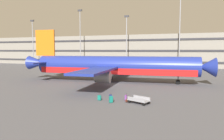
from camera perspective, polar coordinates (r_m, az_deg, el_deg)
The scene contains 13 objects.
ground_plane at distance 41.71m, azimuth -0.19°, elevation -3.73°, with size 600.00×600.00×0.00m, color #4C4C51.
terminal_structure at distance 92.74m, azimuth 11.12°, elevation 5.02°, with size 173.19×15.42×12.68m.
airliner at distance 44.39m, azimuth 0.15°, elevation 0.98°, with size 39.31×31.77×10.97m.
light_mast_far_left at distance 103.53m, azimuth -20.16°, elevation 7.73°, with size 1.80×0.50×19.91m.
light_mast_left at distance 90.29m, azimuth -8.38°, elevation 9.40°, with size 1.80×0.50×22.92m.
light_mast_center_left at distance 82.78m, azimuth 3.85°, elevation 8.63°, with size 1.80×0.50×19.56m.
light_mast_center_right at distance 79.97m, azimuth 17.45°, elevation 11.14°, with size 1.80×0.50×26.64m.
suitcase_upright at distance 28.32m, azimuth 3.69°, elevation -7.25°, with size 0.30×0.50×0.90m.
suitcase_navy at distance 28.26m, azimuth -3.34°, elevation -7.30°, with size 0.47×0.26×0.88m.
suitcase_large at distance 28.27m, azimuth -0.38°, elevation -7.21°, with size 0.46×0.47×0.86m.
suitcase_purple at distance 26.95m, azimuth -0.29°, elevation -7.73°, with size 0.50×0.48×1.04m.
backpack_orange at distance 27.24m, azimuth 3.86°, elevation -8.07°, with size 0.41×0.37×0.52m.
baggage_cart at distance 26.81m, azimuth 7.05°, elevation -7.88°, with size 3.32×2.17×0.82m.
Camera 1 is at (14.09, -38.72, 6.47)m, focal length 34.68 mm.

